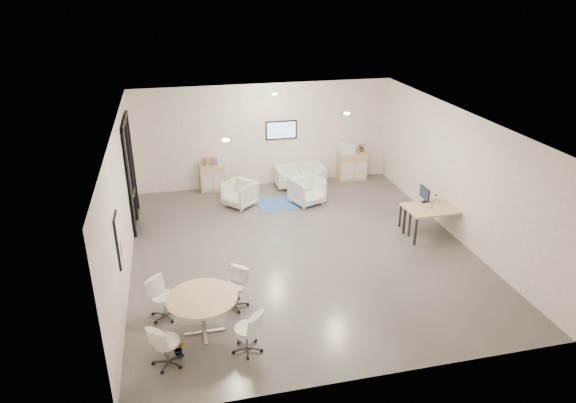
{
  "coord_description": "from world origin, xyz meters",
  "views": [
    {
      "loc": [
        -2.8,
        -10.64,
        6.07
      ],
      "look_at": [
        -0.23,
        0.4,
        1.13
      ],
      "focal_mm": 32.0,
      "sensor_mm": 36.0,
      "label": 1
    }
  ],
  "objects_px": {
    "armchair_right": "(307,190)",
    "sideboard_left": "(212,178)",
    "sideboard_right": "(352,166)",
    "round_table": "(202,301)",
    "loveseat": "(299,176)",
    "desk_rear": "(428,208)",
    "desk_front": "(436,211)",
    "armchair_left": "(240,192)"
  },
  "relations": [
    {
      "from": "sideboard_right",
      "to": "round_table",
      "type": "relative_size",
      "value": 0.72
    },
    {
      "from": "sideboard_left",
      "to": "armchair_right",
      "type": "bearing_deg",
      "value": -31.79
    },
    {
      "from": "armchair_left",
      "to": "sideboard_left",
      "type": "bearing_deg",
      "value": 166.44
    },
    {
      "from": "sideboard_left",
      "to": "desk_rear",
      "type": "bearing_deg",
      "value": -37.21
    },
    {
      "from": "sideboard_left",
      "to": "sideboard_right",
      "type": "height_order",
      "value": "sideboard_right"
    },
    {
      "from": "desk_rear",
      "to": "desk_front",
      "type": "height_order",
      "value": "desk_front"
    },
    {
      "from": "sideboard_left",
      "to": "armchair_left",
      "type": "xyz_separation_m",
      "value": [
        0.65,
        -1.32,
        -0.01
      ]
    },
    {
      "from": "desk_front",
      "to": "round_table",
      "type": "xyz_separation_m",
      "value": [
        -6.04,
        -2.6,
        0.01
      ]
    },
    {
      "from": "armchair_left",
      "to": "loveseat",
      "type": "bearing_deg",
      "value": 79.3
    },
    {
      "from": "armchair_right",
      "to": "sideboard_left",
      "type": "bearing_deg",
      "value": 127.35
    },
    {
      "from": "sideboard_right",
      "to": "desk_front",
      "type": "distance_m",
      "value": 4.41
    },
    {
      "from": "sideboard_left",
      "to": "desk_front",
      "type": "relative_size",
      "value": 0.56
    },
    {
      "from": "loveseat",
      "to": "desk_rear",
      "type": "relative_size",
      "value": 1.14
    },
    {
      "from": "loveseat",
      "to": "desk_front",
      "type": "height_order",
      "value": "desk_front"
    },
    {
      "from": "desk_front",
      "to": "sideboard_right",
      "type": "bearing_deg",
      "value": 98.04
    },
    {
      "from": "sideboard_left",
      "to": "loveseat",
      "type": "height_order",
      "value": "sideboard_left"
    },
    {
      "from": "sideboard_right",
      "to": "round_table",
      "type": "height_order",
      "value": "sideboard_right"
    },
    {
      "from": "loveseat",
      "to": "desk_rear",
      "type": "height_order",
      "value": "desk_rear"
    },
    {
      "from": "desk_rear",
      "to": "round_table",
      "type": "distance_m",
      "value": 6.75
    },
    {
      "from": "sideboard_right",
      "to": "armchair_left",
      "type": "relative_size",
      "value": 1.14
    },
    {
      "from": "armchair_right",
      "to": "loveseat",
      "type": "bearing_deg",
      "value": 63.8
    },
    {
      "from": "loveseat",
      "to": "armchair_left",
      "type": "xyz_separation_m",
      "value": [
        -2.07,
        -1.16,
        0.09
      ]
    },
    {
      "from": "round_table",
      "to": "sideboard_left",
      "type": "bearing_deg",
      "value": 83.21
    },
    {
      "from": "loveseat",
      "to": "desk_rear",
      "type": "distance_m",
      "value": 4.52
    },
    {
      "from": "desk_front",
      "to": "round_table",
      "type": "height_order",
      "value": "round_table"
    },
    {
      "from": "sideboard_right",
      "to": "armchair_right",
      "type": "height_order",
      "value": "sideboard_right"
    },
    {
      "from": "armchair_right",
      "to": "desk_front",
      "type": "height_order",
      "value": "armchair_right"
    },
    {
      "from": "round_table",
      "to": "armchair_left",
      "type": "bearing_deg",
      "value": 75.29
    },
    {
      "from": "sideboard_right",
      "to": "armchair_right",
      "type": "bearing_deg",
      "value": -140.98
    },
    {
      "from": "armchair_right",
      "to": "round_table",
      "type": "height_order",
      "value": "armchair_right"
    },
    {
      "from": "desk_rear",
      "to": "desk_front",
      "type": "bearing_deg",
      "value": -92.34
    },
    {
      "from": "loveseat",
      "to": "armchair_right",
      "type": "distance_m",
      "value": 1.45
    },
    {
      "from": "sideboard_right",
      "to": "armchair_right",
      "type": "distance_m",
      "value": 2.5
    },
    {
      "from": "sideboard_left",
      "to": "loveseat",
      "type": "distance_m",
      "value": 2.73
    },
    {
      "from": "armchair_right",
      "to": "desk_front",
      "type": "bearing_deg",
      "value": -67.52
    },
    {
      "from": "round_table",
      "to": "sideboard_right",
      "type": "bearing_deg",
      "value": 52.3
    },
    {
      "from": "sideboard_right",
      "to": "desk_front",
      "type": "bearing_deg",
      "value": -81.23
    },
    {
      "from": "desk_rear",
      "to": "armchair_right",
      "type": "bearing_deg",
      "value": 134.17
    },
    {
      "from": "sideboard_right",
      "to": "round_table",
      "type": "bearing_deg",
      "value": -127.7
    },
    {
      "from": "sideboard_right",
      "to": "round_table",
      "type": "distance_m",
      "value": 8.78
    },
    {
      "from": "armchair_right",
      "to": "desk_rear",
      "type": "bearing_deg",
      "value": -62.79
    },
    {
      "from": "round_table",
      "to": "desk_rear",
      "type": "bearing_deg",
      "value": 26.7
    }
  ]
}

